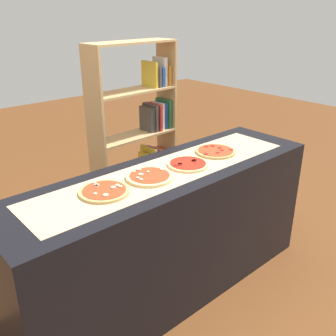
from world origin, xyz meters
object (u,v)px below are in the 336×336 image
(pizza_mushroom_1, at_px, (150,176))
(pizza_pepperoni_3, at_px, (216,151))
(pizza_mushroom_0, at_px, (104,191))
(pizza_pepperoni_2, at_px, (188,164))
(bookshelf, at_px, (144,135))

(pizza_mushroom_1, height_order, pizza_pepperoni_3, pizza_mushroom_1)
(pizza_mushroom_0, bearing_deg, pizza_mushroom_1, -2.90)
(pizza_pepperoni_2, xyz_separation_m, pizza_pepperoni_3, (0.30, 0.04, 0.00))
(pizza_mushroom_1, relative_size, pizza_pepperoni_3, 1.02)
(pizza_mushroom_1, height_order, bookshelf, bookshelf)
(bookshelf, bearing_deg, pizza_pepperoni_2, -113.09)
(pizza_mushroom_1, xyz_separation_m, pizza_pepperoni_2, (0.30, -0.01, -0.00))
(pizza_mushroom_1, bearing_deg, pizza_mushroom_0, 177.10)
(pizza_pepperoni_2, bearing_deg, pizza_mushroom_1, 177.86)
(pizza_pepperoni_2, bearing_deg, pizza_pepperoni_3, 7.08)
(pizza_pepperoni_3, bearing_deg, pizza_mushroom_1, -177.51)
(pizza_mushroom_0, bearing_deg, pizza_pepperoni_2, -2.52)
(pizza_mushroom_0, relative_size, bookshelf, 0.18)
(pizza_mushroom_0, height_order, pizza_mushroom_1, pizza_mushroom_1)
(pizza_pepperoni_3, distance_m, bookshelf, 0.97)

